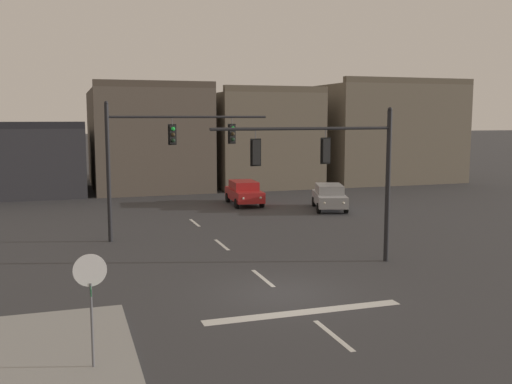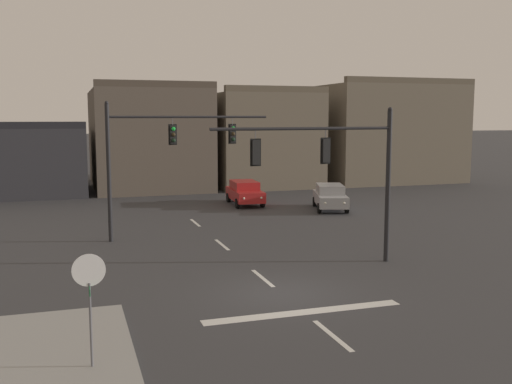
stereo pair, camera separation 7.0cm
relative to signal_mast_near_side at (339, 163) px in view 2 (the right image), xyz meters
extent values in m
plane|color=#353538|center=(-3.39, -2.77, -4.14)|extent=(400.00, 400.00, 0.00)
cube|color=gray|center=(-11.19, -6.77, -4.07)|extent=(5.00, 8.00, 0.15)
cube|color=silver|center=(-3.39, -4.77, -4.14)|extent=(6.40, 0.50, 0.01)
cube|color=silver|center=(-3.39, -6.77, -4.14)|extent=(0.16, 2.40, 0.01)
cube|color=silver|center=(-3.39, -0.77, -4.14)|extent=(0.16, 2.40, 0.01)
cube|color=silver|center=(-3.39, 5.23, -4.14)|extent=(0.16, 2.40, 0.01)
cube|color=silver|center=(-3.39, 11.23, -4.14)|extent=(0.16, 2.40, 0.01)
cylinder|color=black|center=(2.29, 0.12, -1.05)|extent=(0.20, 0.20, 6.19)
cylinder|color=black|center=(-1.47, -0.10, 1.35)|extent=(7.53, 0.56, 0.12)
sphere|color=black|center=(2.29, 0.12, 2.10)|extent=(0.18, 0.18, 0.18)
cylinder|color=#56565B|center=(-0.61, -0.05, 1.12)|extent=(0.03, 0.03, 0.35)
cube|color=black|center=(-0.61, -0.05, 0.49)|extent=(0.31, 0.26, 0.90)
sphere|color=green|center=(-0.61, 0.08, 0.77)|extent=(0.20, 0.20, 0.20)
sphere|color=#2D2314|center=(-0.61, 0.08, 0.49)|extent=(0.20, 0.20, 0.20)
sphere|color=black|center=(-0.61, 0.08, 0.21)|extent=(0.20, 0.20, 0.20)
cube|color=black|center=(-0.61, -0.07, 0.49)|extent=(0.42, 0.05, 1.02)
cylinder|color=#56565B|center=(-3.50, -0.21, 1.12)|extent=(0.03, 0.03, 0.35)
cube|color=black|center=(-3.50, -0.21, 0.49)|extent=(0.31, 0.26, 0.90)
sphere|color=green|center=(-3.51, -0.08, 0.77)|extent=(0.20, 0.20, 0.20)
sphere|color=#2D2314|center=(-3.51, -0.08, 0.49)|extent=(0.20, 0.20, 0.20)
sphere|color=black|center=(-3.51, -0.08, 0.21)|extent=(0.20, 0.20, 0.20)
cube|color=black|center=(-3.50, -0.23, 0.49)|extent=(0.42, 0.05, 1.02)
cylinder|color=black|center=(-8.28, 7.57, -0.87)|extent=(0.20, 0.20, 6.54)
cylinder|color=black|center=(-4.21, 8.01, 1.79)|extent=(8.15, 1.00, 0.12)
sphere|color=black|center=(-8.28, 7.57, 2.44)|extent=(0.18, 0.18, 0.18)
cylinder|color=#56565B|center=(-5.15, 7.91, 1.56)|extent=(0.03, 0.03, 0.35)
cube|color=black|center=(-5.15, 7.91, 0.93)|extent=(0.32, 0.27, 0.90)
sphere|color=green|center=(-5.14, 7.78, 1.21)|extent=(0.20, 0.20, 0.20)
sphere|color=#2D2314|center=(-5.14, 7.78, 0.93)|extent=(0.20, 0.20, 0.20)
sphere|color=black|center=(-5.14, 7.78, 0.65)|extent=(0.20, 0.20, 0.20)
cube|color=black|center=(-5.15, 7.93, 0.93)|extent=(0.42, 0.07, 1.02)
cylinder|color=#56565B|center=(-2.02, 8.25, 1.56)|extent=(0.03, 0.03, 0.35)
cube|color=black|center=(-2.02, 8.25, 0.93)|extent=(0.32, 0.27, 0.90)
sphere|color=green|center=(-2.01, 8.12, 1.21)|extent=(0.20, 0.20, 0.20)
sphere|color=#2D2314|center=(-2.01, 8.12, 0.93)|extent=(0.20, 0.20, 0.20)
sphere|color=black|center=(-2.01, 8.12, 0.65)|extent=(0.20, 0.20, 0.20)
cube|color=black|center=(-2.02, 8.27, 0.93)|extent=(0.42, 0.07, 1.02)
cylinder|color=#56565B|center=(-9.74, -7.18, -3.07)|extent=(0.06, 0.06, 2.15)
cylinder|color=white|center=(-9.74, -7.18, -1.69)|extent=(0.76, 0.03, 0.76)
cylinder|color=#B21414|center=(-9.74, -7.17, -1.69)|extent=(0.68, 0.03, 0.68)
cube|color=#19592D|center=(-9.74, -7.18, -2.14)|extent=(0.02, 0.64, 0.16)
cube|color=#A81E1E|center=(1.26, 16.95, -3.44)|extent=(2.08, 4.51, 0.70)
cube|color=#A81E1E|center=(1.27, 17.10, -2.81)|extent=(1.76, 2.56, 0.56)
cube|color=#2D3842|center=(1.22, 16.33, -2.83)|extent=(1.53, 0.34, 0.47)
cube|color=#2D3842|center=(1.35, 18.26, -2.83)|extent=(1.53, 0.31, 0.46)
cylinder|color=black|center=(2.02, 15.44, -3.82)|extent=(0.26, 0.65, 0.64)
cylinder|color=black|center=(0.32, 15.55, -3.82)|extent=(0.26, 0.65, 0.64)
cylinder|color=black|center=(2.20, 18.34, -3.82)|extent=(0.26, 0.65, 0.64)
cylinder|color=black|center=(0.51, 18.45, -3.82)|extent=(0.26, 0.65, 0.64)
sphere|color=silver|center=(1.70, 14.73, -3.39)|extent=(0.16, 0.16, 0.16)
sphere|color=silver|center=(0.55, 14.81, -3.39)|extent=(0.16, 0.16, 0.16)
cube|color=maroon|center=(1.40, 19.12, -3.36)|extent=(1.37, 0.13, 0.12)
cube|color=#9EA0A5|center=(5.86, 13.21, -3.44)|extent=(3.06, 4.74, 0.70)
cube|color=#9EA0A5|center=(5.91, 13.35, -2.81)|extent=(2.28, 2.84, 0.56)
cube|color=#2D3842|center=(5.67, 12.62, -2.83)|extent=(1.52, 0.70, 0.47)
cube|color=#2D3842|center=(6.27, 14.47, -2.83)|extent=(1.51, 0.67, 0.46)
cylinder|color=black|center=(6.23, 11.57, -3.82)|extent=(0.41, 0.68, 0.64)
cylinder|color=black|center=(4.61, 12.09, -3.82)|extent=(0.41, 0.68, 0.64)
cylinder|color=black|center=(7.12, 14.33, -3.82)|extent=(0.41, 0.68, 0.64)
cylinder|color=black|center=(5.50, 14.85, -3.82)|extent=(0.41, 0.68, 0.64)
sphere|color=silver|center=(5.74, 10.96, -3.39)|extent=(0.16, 0.16, 0.16)
sphere|color=silver|center=(4.65, 11.31, -3.39)|extent=(0.16, 0.16, 0.16)
cube|color=maroon|center=(6.53, 15.29, -3.36)|extent=(1.31, 0.46, 0.12)
cube|color=#2D2D33|center=(-14.43, 27.87, -1.59)|extent=(11.32, 9.26, 5.10)
cube|color=black|center=(-14.43, 23.54, 1.21)|extent=(11.32, 0.60, 0.50)
cube|color=brown|center=(-3.60, 30.13, -0.08)|extent=(9.08, 13.78, 8.12)
cube|color=#493F35|center=(-3.60, 23.54, 4.23)|extent=(9.08, 0.60, 0.50)
cube|color=#665B4C|center=(5.97, 27.49, -0.20)|extent=(8.65, 8.52, 7.88)
cube|color=brown|center=(5.97, 23.54, 3.99)|extent=(8.65, 0.60, 0.50)
cube|color=#665B4C|center=(18.17, 27.92, 0.24)|extent=(12.48, 9.36, 8.77)
cube|color=brown|center=(18.17, 23.54, 4.88)|extent=(12.48, 0.60, 0.50)
camera|label=1|loc=(-10.15, -20.71, 1.78)|focal=41.03mm
camera|label=2|loc=(-10.08, -20.73, 1.78)|focal=41.03mm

